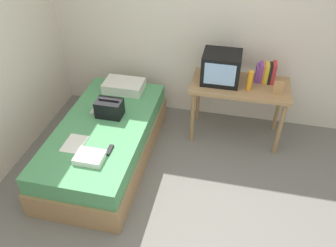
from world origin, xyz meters
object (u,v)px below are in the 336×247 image
Objects in this scene: bed at (106,142)px; desk at (239,91)px; picture_frame at (278,88)px; magazine at (74,144)px; remote_silver at (94,110)px; handbag at (109,108)px; tv at (221,68)px; pillow at (124,86)px; remote_dark at (109,150)px; folded_towel at (90,157)px; book_row at (266,73)px; water_bottle at (250,81)px.

desk is at bearing 28.25° from bed.
picture_frame reaches higher than magazine.
remote_silver is at bearing 92.98° from magazine.
magazine is (-0.19, -0.56, -0.10)m from handbag.
desk is at bearing -5.04° from tv.
pillow is 0.57m from remote_silver.
remote_dark is 0.56× the size of folded_towel.
remote_silver is at bearing -157.22° from tv.
desk is at bearing 44.05° from remote_dark.
remote_dark is at bearing -70.52° from handbag.
handbag is (-1.43, -0.60, -0.05)m from desk.
remote_dark is (-0.98, -1.21, -0.42)m from tv.
remote_silver reaches higher than bed.
picture_frame is 1.02× the size of remote_dark.
pillow is at bearing 89.69° from bed.
desk is 7.32× the size of picture_frame.
desk is 1.76m from remote_silver.
book_row is at bearing 23.31° from handbag.
remote_dark is at bearing -138.69° from book_row.
book_row is at bearing 11.99° from tv.
handbag is at bearing 82.93° from bed.
magazine is (-2.04, -1.04, -0.33)m from picture_frame.
folded_towel is (-1.78, -1.23, -0.30)m from picture_frame.
desk is 4.90× the size of water_bottle.
tv is 1.82m from folded_towel.
remote_dark is 1.08× the size of remote_silver.
desk is 8.06× the size of remote_silver.
desk is at bearing -154.26° from book_row.
book_row is 0.50× the size of pillow.
tv is 3.06× the size of remote_silver.
remote_silver is (-0.43, 0.62, 0.00)m from remote_dark.
book_row reaches higher than water_bottle.
picture_frame is 1.98m from remote_dark.
bed is 1.61m from tv.
desk is at bearing 163.28° from picture_frame.
folded_towel is at bearing -145.47° from picture_frame.
picture_frame is 1.92m from handbag.
picture_frame is (1.87, 0.66, 0.59)m from bed.
water_bottle is at bearing 15.00° from remote_silver.
handbag is (0.02, 0.18, 0.36)m from bed.
picture_frame is at bearing -16.72° from desk.
pillow is at bearing 69.13° from remote_silver.
folded_towel is at bearing -137.95° from book_row.
desk is 2.31× the size of pillow.
book_row is (0.52, 0.11, -0.07)m from tv.
remote_silver is (-1.75, -0.47, -0.36)m from water_bottle.
tv reaches higher than remote_dark.
remote_silver is at bearing -110.87° from pillow.
remote_silver is at bearing -165.00° from water_bottle.
remote_dark is at bearing -147.05° from picture_frame.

